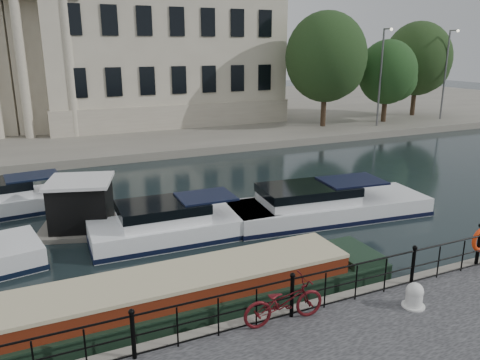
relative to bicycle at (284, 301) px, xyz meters
name	(u,v)px	position (x,y,z in m)	size (l,w,h in m)	color
ground_plane	(252,294)	(0.31, 2.37, -1.12)	(160.00, 160.00, 0.00)	black
far_bank	(86,116)	(0.31, 41.37, -0.84)	(120.00, 42.00, 0.55)	#6B665B
railing	(292,293)	(0.31, 0.12, 0.08)	(24.14, 0.14, 1.22)	black
civic_building	(74,48)	(-0.69, 37.08, 5.92)	(53.55, 31.84, 16.85)	#ADA38C
lamp_posts	(415,74)	(26.31, 23.07, 3.68)	(8.24, 1.55, 8.07)	#59595B
bicycle	(284,301)	(0.00, 0.00, 0.00)	(0.75, 2.16, 1.13)	#480C11
mooring_bollard	(414,296)	(3.48, -0.81, -0.25)	(0.60, 0.60, 0.68)	silver
narrowboat	(130,312)	(-3.35, 2.32, -0.75)	(16.00, 2.14, 1.58)	black
harbour_hut	(82,207)	(-3.66, 9.87, -0.16)	(3.96, 3.59, 2.20)	#6B665B
cabin_cruisers	(124,228)	(-2.32, 8.47, -0.75)	(25.00, 9.79, 1.99)	silver
trees	(377,63)	(23.77, 25.19, 4.60)	(18.51, 8.44, 9.50)	black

